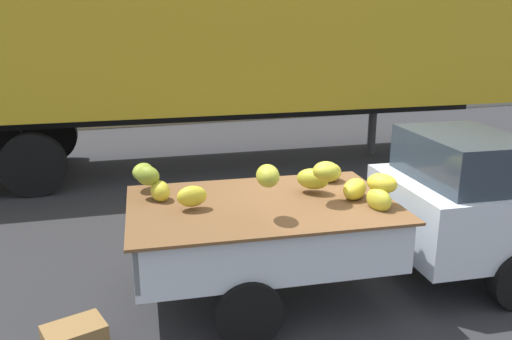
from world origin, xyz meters
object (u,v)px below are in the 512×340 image
fallen_banana_bunch_near_tailgate (76,340)px  produce_crate (75,339)px  pickup_truck (426,207)px  semi_trailer (222,39)px

fallen_banana_bunch_near_tailgate → produce_crate: (-0.01, -0.04, 0.04)m
produce_crate → fallen_banana_bunch_near_tailgate: bearing=80.0°
pickup_truck → fallen_banana_bunch_near_tailgate: 3.89m
semi_trailer → pickup_truck: bearing=-77.2°
pickup_truck → semi_trailer: 5.88m
produce_crate → pickup_truck: bearing=4.6°
pickup_truck → produce_crate: 3.89m
pickup_truck → semi_trailer: size_ratio=0.41×
fallen_banana_bunch_near_tailgate → produce_crate: bearing=-100.0°
semi_trailer → produce_crate: 6.93m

